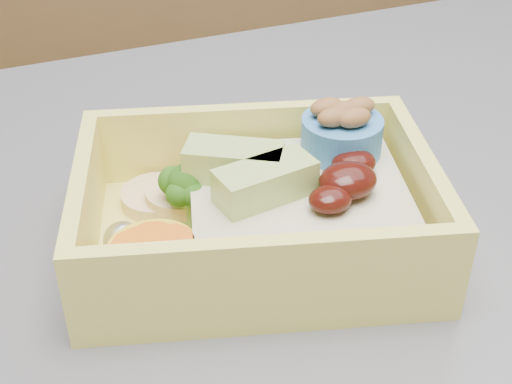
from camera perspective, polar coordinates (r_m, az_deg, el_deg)
name	(u,v)px	position (r m, az deg, el deg)	size (l,w,h in m)	color
bento_box	(266,208)	(0.40, 0.82, -1.31)	(0.23, 0.19, 0.07)	#ECE061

